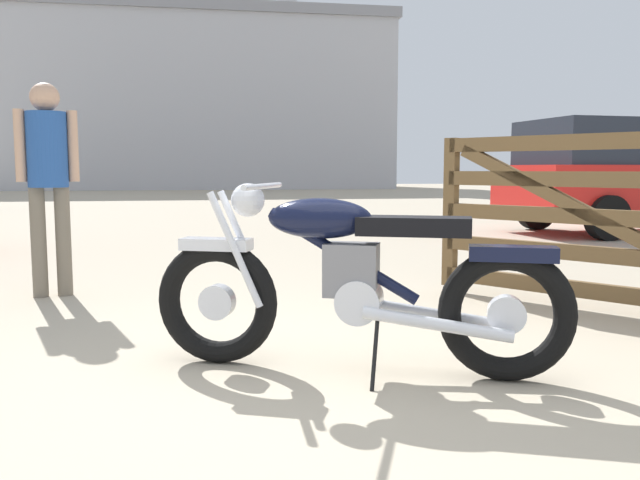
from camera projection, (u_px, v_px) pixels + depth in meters
name	position (u px, v px, depth m)	size (l,w,h in m)	color
ground_plane	(330.00, 395.00, 2.91)	(80.00, 80.00, 0.00)	tan
vintage_motorcycle	(352.00, 281.00, 3.21)	(1.98, 0.88, 0.94)	black
bystander	(48.00, 167.00, 5.07)	(0.45, 0.30, 1.66)	#706656
industrial_building	(195.00, 103.00, 34.84)	(20.37, 9.02, 16.99)	#B2B2B7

